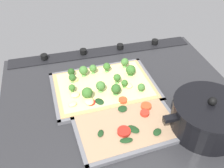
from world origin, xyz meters
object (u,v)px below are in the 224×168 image
(baking_tray_front, at_px, (104,88))
(veggie_pizza_back, at_px, (124,119))
(cooking_pot, at_px, (207,117))
(baking_tray_back, at_px, (124,120))
(broccoli_pizza, at_px, (104,84))

(baking_tray_front, bearing_deg, veggie_pizza_back, 97.86)
(cooking_pot, bearing_deg, baking_tray_back, -21.09)
(baking_tray_front, distance_m, cooking_pot, 0.36)
(broccoli_pizza, distance_m, veggie_pizza_back, 0.17)
(baking_tray_front, xyz_separation_m, veggie_pizza_back, (-0.02, 0.17, 0.01))
(baking_tray_back, bearing_deg, broccoli_pizza, -81.93)
(broccoli_pizza, distance_m, cooking_pot, 0.36)
(baking_tray_front, height_order, baking_tray_back, same)
(baking_tray_front, relative_size, baking_tray_back, 1.13)
(broccoli_pizza, bearing_deg, baking_tray_back, 98.07)
(broccoli_pizza, distance_m, baking_tray_back, 0.17)
(baking_tray_back, bearing_deg, baking_tray_front, -82.41)
(baking_tray_front, bearing_deg, broccoli_pizza, -42.24)
(veggie_pizza_back, bearing_deg, broccoli_pizza, -81.66)
(baking_tray_front, distance_m, veggie_pizza_back, 0.17)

